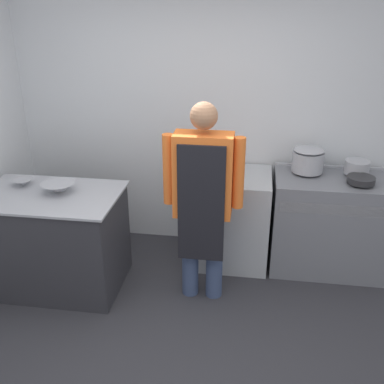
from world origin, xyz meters
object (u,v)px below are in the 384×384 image
object	(u,v)px
mixing_bowl	(59,188)
sauce_pot	(357,167)
person_cook	(203,194)
stock_pot	(308,159)
saute_pan	(361,180)
fridge_unit	(234,218)
stove	(328,224)

from	to	relation	value
mixing_bowl	sauce_pot	xyz separation A→B (m)	(2.51, 0.70, 0.06)
person_cook	sauce_pot	distance (m)	1.49
person_cook	mixing_bowl	size ratio (longest dim) A/B	6.07
stock_pot	sauce_pot	size ratio (longest dim) A/B	1.31
saute_pan	person_cook	bearing A→B (deg)	-158.56
person_cook	mixing_bowl	distance (m)	1.21
stock_pot	saute_pan	bearing A→B (deg)	-25.96
mixing_bowl	fridge_unit	bearing A→B (deg)	22.68
person_cook	saute_pan	xyz separation A→B (m)	(1.30, 0.51, -0.01)
stove	saute_pan	world-z (taller)	saute_pan
person_cook	saute_pan	size ratio (longest dim) A/B	7.21
stove	sauce_pot	distance (m)	0.58
mixing_bowl	saute_pan	world-z (taller)	saute_pan
stock_pot	saute_pan	xyz separation A→B (m)	(0.43, -0.21, -0.09)
mixing_bowl	stock_pot	bearing A→B (deg)	18.71
mixing_bowl	person_cook	bearing A→B (deg)	-0.82
person_cook	stock_pot	world-z (taller)	person_cook
stove	mixing_bowl	bearing A→B (deg)	-165.49
stove	sauce_pot	bearing A→B (deg)	27.60
person_cook	mixing_bowl	bearing A→B (deg)	179.18
stove	stock_pot	size ratio (longest dim) A/B	3.60
mixing_bowl	sauce_pot	world-z (taller)	sauce_pot
mixing_bowl	saute_pan	distance (m)	2.56
stove	person_cook	xyz separation A→B (m)	(-1.10, -0.61, 0.51)
stove	stock_pot	world-z (taller)	stock_pot
sauce_pot	person_cook	bearing A→B (deg)	-150.97
fridge_unit	person_cook	bearing A→B (deg)	-110.28
saute_pan	sauce_pot	bearing A→B (deg)	90.00
person_cook	stock_pot	distance (m)	1.13
person_cook	stock_pot	xyz separation A→B (m)	(0.87, 0.72, 0.08)
mixing_bowl	saute_pan	size ratio (longest dim) A/B	1.19
stove	fridge_unit	xyz separation A→B (m)	(-0.87, 0.01, -0.01)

